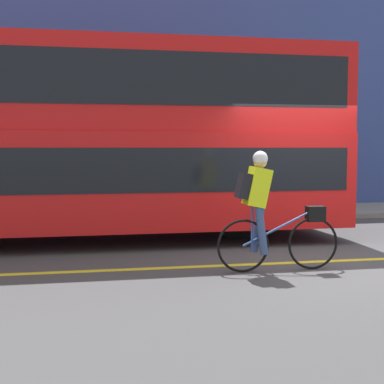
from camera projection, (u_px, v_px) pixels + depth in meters
The scene contains 8 objects.
ground_plane at pixel (327, 259), 8.44m from camera, with size 80.00×80.00×0.00m, color #424244.
road_center_line at pixel (332, 261), 8.27m from camera, with size 50.00×0.14×0.01m, color yellow.
sidewalk_curb at pixel (234, 213), 13.93m from camera, with size 60.00×2.44×0.12m.
building_facade at pixel (222, 95), 15.01m from camera, with size 60.00×0.30×6.44m.
bus at pixel (75, 133), 9.76m from camera, with size 9.88×2.48×3.62m.
cyclist_on_bike at pixel (267, 208), 7.52m from camera, with size 1.80×0.32×1.71m.
trash_bin at pixel (79, 198), 13.04m from camera, with size 0.53×0.53×0.83m.
street_sign_post at pixel (326, 162), 14.15m from camera, with size 0.36×0.09×2.21m.
Camera 1 is at (-3.64, -7.79, 1.75)m, focal length 50.00 mm.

